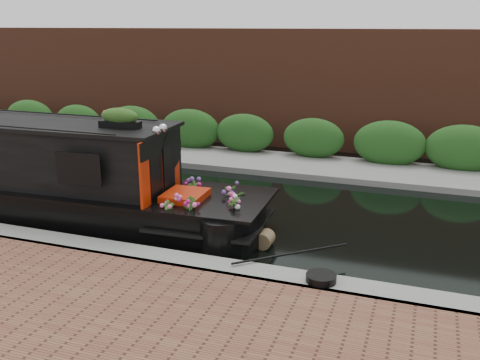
% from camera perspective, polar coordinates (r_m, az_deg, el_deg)
% --- Properties ---
extents(ground, '(80.00, 80.00, 0.00)m').
position_cam_1_polar(ground, '(12.94, -6.52, -2.53)').
color(ground, black).
rests_on(ground, ground).
extents(near_bank_coping, '(40.00, 0.60, 0.50)m').
position_cam_1_polar(near_bank_coping, '(10.30, -14.68, -8.07)').
color(near_bank_coping, gray).
rests_on(near_bank_coping, ground).
extents(far_bank_path, '(40.00, 2.40, 0.34)m').
position_cam_1_polar(far_bank_path, '(16.65, -0.15, 1.87)').
color(far_bank_path, gray).
rests_on(far_bank_path, ground).
extents(far_hedge, '(40.00, 1.10, 2.80)m').
position_cam_1_polar(far_hedge, '(17.47, 0.85, 2.57)').
color(far_hedge, '#1F4C19').
rests_on(far_hedge, ground).
extents(far_brick_wall, '(40.00, 1.00, 8.00)m').
position_cam_1_polar(far_brick_wall, '(19.42, 2.87, 3.96)').
color(far_brick_wall, brown).
rests_on(far_brick_wall, ground).
extents(narrowboat, '(11.90, 2.59, 2.77)m').
position_cam_1_polar(narrowboat, '(13.31, -23.97, 0.37)').
color(narrowboat, black).
rests_on(narrowboat, ground).
extents(rope_fender, '(0.33, 0.37, 0.33)m').
position_cam_1_polar(rope_fender, '(10.39, 2.66, -6.34)').
color(rope_fender, brown).
rests_on(rope_fender, ground).
extents(coiled_mooring_rope, '(0.48, 0.48, 0.12)m').
position_cam_1_polar(coiled_mooring_rope, '(8.67, 8.64, -10.29)').
color(coiled_mooring_rope, black).
rests_on(coiled_mooring_rope, near_bank_coping).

